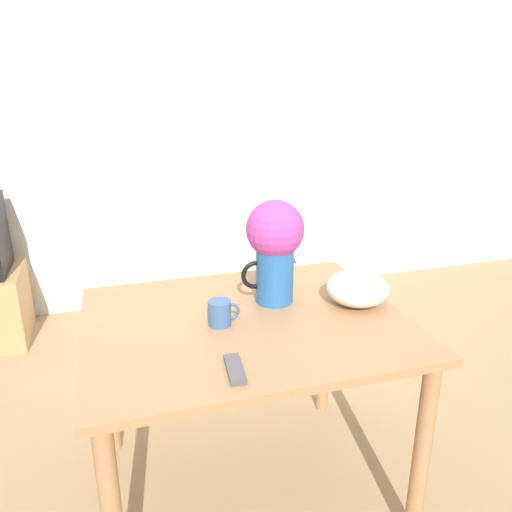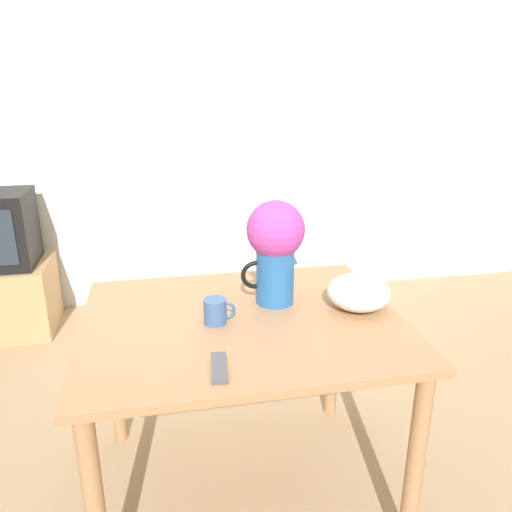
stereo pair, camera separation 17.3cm
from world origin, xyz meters
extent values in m
plane|color=#9E7F5B|center=(0.00, 0.00, 0.00)|extent=(12.00, 12.00, 0.00)
cube|color=silver|center=(0.00, 2.07, 1.30)|extent=(8.00, 0.05, 2.60)
cube|color=#A3754C|center=(-0.06, 0.07, 0.76)|extent=(1.15, 0.93, 0.03)
cylinder|color=#A3754C|center=(0.45, -0.34, 0.37)|extent=(0.06, 0.06, 0.74)
cylinder|color=#A3754C|center=(-0.58, 0.47, 0.37)|extent=(0.06, 0.06, 0.74)
cylinder|color=#A3754C|center=(0.45, 0.47, 0.37)|extent=(0.06, 0.06, 0.74)
cylinder|color=#235B9E|center=(0.09, 0.18, 0.88)|extent=(0.15, 0.15, 0.22)
cone|color=#235B9E|center=(0.15, 0.18, 0.96)|extent=(0.05, 0.05, 0.05)
torus|color=black|center=(0.01, 0.18, 0.89)|extent=(0.11, 0.02, 0.11)
sphere|color=#3D7033|center=(0.09, 0.18, 1.03)|extent=(0.17, 0.17, 0.17)
sphere|color=#B23D99|center=(0.09, 0.18, 1.07)|extent=(0.22, 0.22, 0.22)
cylinder|color=#385689|center=(-0.16, 0.05, 0.82)|extent=(0.08, 0.08, 0.09)
torus|color=#385689|center=(-0.12, 0.05, 0.82)|extent=(0.06, 0.01, 0.06)
ellipsoid|color=silver|center=(0.39, 0.07, 0.84)|extent=(0.24, 0.24, 0.13)
cube|color=#4C4C51|center=(-0.19, -0.26, 0.78)|extent=(0.06, 0.15, 0.02)
camera|label=1|loc=(-0.50, -1.51, 1.59)|focal=35.00mm
camera|label=2|loc=(-0.33, -1.55, 1.59)|focal=35.00mm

